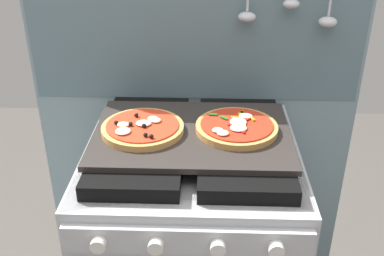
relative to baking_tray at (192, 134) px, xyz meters
The scene contains 4 objects.
kitchen_backsplash 0.36m from the baking_tray, 89.70° to the left, with size 1.10×0.08×1.55m.
baking_tray is the anchor object (origin of this frame).
pizza_left 0.14m from the baking_tray, behind, with size 0.23×0.23×0.03m.
pizza_right 0.12m from the baking_tray, ahead, with size 0.23×0.23×0.03m.
Camera 1 is at (0.04, -1.12, 1.53)m, focal length 43.25 mm.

